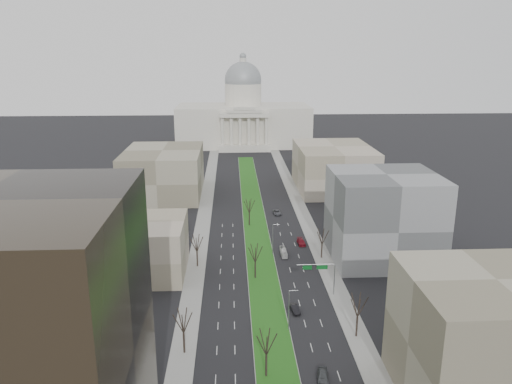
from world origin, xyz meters
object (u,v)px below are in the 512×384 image
object	(u,v)px
box_van	(283,252)
car_grey_far	(277,212)
car_black	(295,309)
car_red	(301,242)
car_grey_near	(323,376)

from	to	relation	value
box_van	car_grey_far	bearing A→B (deg)	86.43
car_black	box_van	distance (m)	31.96
car_black	car_red	bearing A→B (deg)	70.77
car_grey_near	car_grey_far	size ratio (longest dim) A/B	0.90
car_grey_near	car_grey_far	bearing A→B (deg)	98.12
car_red	car_grey_far	distance (m)	29.32
car_grey_near	car_black	size ratio (longest dim) A/B	1.04
car_grey_near	car_black	distance (m)	24.02
box_van	car_red	bearing A→B (deg)	50.82
car_grey_near	car_black	xyz separation A→B (m)	(-1.99, 23.94, -0.06)
car_grey_near	box_van	distance (m)	55.90
car_grey_far	box_van	world-z (taller)	box_van
car_grey_near	car_grey_far	world-z (taller)	car_grey_near
car_grey_near	car_black	world-z (taller)	car_grey_near
car_red	box_van	size ratio (longest dim) A/B	0.79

